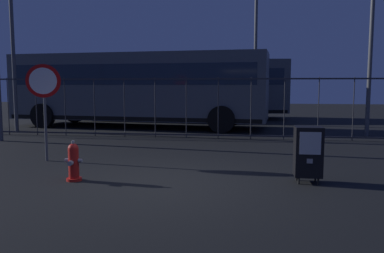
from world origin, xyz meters
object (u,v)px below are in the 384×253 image
Objects in this scene: bus_near at (138,86)px; bus_far at (183,86)px; fire_hydrant at (74,162)px; street_light_near_left at (256,19)px; newspaper_box_primary at (308,152)px; stop_sign at (44,92)px.

bus_far is (1.19, 4.23, 0.00)m from bus_near.
street_light_near_left reaches higher than fire_hydrant.
fire_hydrant is at bearing -108.26° from street_light_near_left.
bus_far reaches higher than newspaper_box_primary.
bus_far is at bearing 108.52° from newspaper_box_primary.
street_light_near_left is at bearing 25.51° from bus_near.
stop_sign is 0.21× the size of bus_far.
stop_sign is 10.79m from street_light_near_left.
newspaper_box_primary is 0.10× the size of bus_far.
newspaper_box_primary is at bearing -86.17° from street_light_near_left.
bus_near is (0.19, 7.36, 0.11)m from stop_sign.
bus_far reaches higher than stop_sign.
stop_sign is at bearing -85.78° from bus_near.
bus_near is (-5.50, 8.63, 1.14)m from newspaper_box_primary.
fire_hydrant is 9.24m from bus_near.
street_light_near_left is (3.56, 10.78, 4.21)m from fire_hydrant.
street_light_near_left is (4.99, 9.09, 2.96)m from stop_sign.
stop_sign is at bearing 167.46° from newspaper_box_primary.
bus_near is at bearing -160.20° from street_light_near_left.
street_light_near_left is at bearing 93.83° from newspaper_box_primary.
fire_hydrant is 0.73× the size of newspaper_box_primary.
bus_near is at bearing 88.51° from stop_sign.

